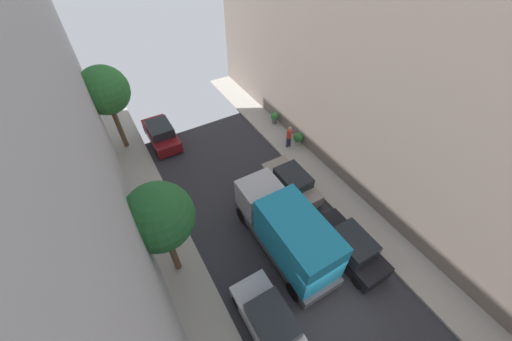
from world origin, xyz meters
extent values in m
plane|color=#2D2D33|center=(0.00, 0.00, 0.00)|extent=(32.00, 32.00, 0.00)
cube|color=#A8A399|center=(5.00, 0.00, 0.07)|extent=(2.00, 44.00, 0.15)
cube|color=silver|center=(-2.70, 0.73, 0.55)|extent=(1.76, 4.20, 0.76)
cube|color=#1E2328|center=(-2.70, 0.58, 1.25)|extent=(1.56, 2.10, 0.64)
cylinder|color=black|center=(-3.48, 2.28, 0.32)|extent=(0.22, 0.64, 0.64)
cylinder|color=black|center=(-1.92, 2.28, 0.32)|extent=(0.22, 0.64, 0.64)
cube|color=maroon|center=(-2.70, 15.65, 0.55)|extent=(1.76, 4.20, 0.76)
cube|color=#1E2328|center=(-2.70, 15.50, 1.25)|extent=(1.56, 2.10, 0.64)
cylinder|color=black|center=(-3.48, 17.20, 0.32)|extent=(0.22, 0.64, 0.64)
cylinder|color=black|center=(-1.92, 17.20, 0.32)|extent=(0.22, 0.64, 0.64)
cylinder|color=black|center=(-3.48, 14.10, 0.32)|extent=(0.22, 0.64, 0.64)
cylinder|color=black|center=(-1.92, 14.10, 0.32)|extent=(0.22, 0.64, 0.64)
cube|color=black|center=(2.70, 1.73, 0.55)|extent=(1.76, 4.20, 0.76)
cube|color=#1E2328|center=(2.70, 1.58, 1.25)|extent=(1.56, 2.10, 0.64)
cylinder|color=black|center=(1.92, 3.28, 0.32)|extent=(0.22, 0.64, 0.64)
cylinder|color=black|center=(3.48, 3.28, 0.32)|extent=(0.22, 0.64, 0.64)
cylinder|color=black|center=(1.92, 0.18, 0.32)|extent=(0.22, 0.64, 0.64)
cylinder|color=black|center=(3.48, 0.18, 0.32)|extent=(0.22, 0.64, 0.64)
cube|color=gray|center=(2.70, 6.84, 0.55)|extent=(1.76, 4.20, 0.76)
cube|color=#1E2328|center=(2.70, 6.69, 1.25)|extent=(1.56, 2.10, 0.64)
cylinder|color=black|center=(1.92, 8.39, 0.32)|extent=(0.22, 0.64, 0.64)
cylinder|color=black|center=(3.48, 8.39, 0.32)|extent=(0.22, 0.64, 0.64)
cylinder|color=black|center=(1.92, 5.29, 0.32)|extent=(0.22, 0.64, 0.64)
cylinder|color=black|center=(3.48, 5.29, 0.32)|extent=(0.22, 0.64, 0.64)
cube|color=#4C4C51|center=(0.00, 3.73, 0.73)|extent=(2.20, 6.60, 0.50)
cube|color=#B7B7BC|center=(0.00, 6.13, 1.83)|extent=(2.10, 1.80, 1.70)
cube|color=#1E8CB7|center=(0.00, 2.73, 2.18)|extent=(2.24, 4.20, 2.40)
cylinder|color=black|center=(-0.98, 6.33, 0.48)|extent=(0.30, 0.96, 0.96)
cylinder|color=black|center=(0.98, 6.33, 0.48)|extent=(0.30, 0.96, 0.96)
cylinder|color=black|center=(-0.98, 1.33, 0.48)|extent=(0.30, 0.96, 0.96)
cylinder|color=black|center=(0.98, 1.33, 0.48)|extent=(0.30, 0.96, 0.96)
cylinder|color=#2D334C|center=(4.81, 10.26, 0.56)|extent=(0.18, 0.18, 0.82)
cylinder|color=#2D334C|center=(5.03, 10.26, 0.56)|extent=(0.18, 0.18, 0.82)
cylinder|color=#D83F33|center=(4.92, 10.26, 1.29)|extent=(0.36, 0.36, 0.64)
sphere|color=tan|center=(4.92, 10.26, 1.75)|extent=(0.24, 0.24, 0.24)
cylinder|color=brown|center=(-5.18, 5.39, 1.71)|extent=(0.31, 0.31, 3.13)
sphere|color=#23602D|center=(-5.18, 5.39, 4.37)|extent=(2.91, 2.91, 2.91)
cylinder|color=brown|center=(-5.17, 16.33, 1.80)|extent=(0.33, 0.33, 3.31)
sphere|color=#2D7233|center=(-5.17, 16.33, 4.61)|extent=(3.07, 3.07, 3.07)
cylinder|color=slate|center=(5.62, 13.17, 0.35)|extent=(0.37, 0.37, 0.39)
sphere|color=#38843D|center=(5.62, 13.17, 0.78)|extent=(0.59, 0.59, 0.59)
cylinder|color=#B2A899|center=(5.70, 10.16, 0.29)|extent=(0.48, 0.48, 0.29)
sphere|color=#2D7233|center=(5.70, 10.16, 0.72)|extent=(0.71, 0.71, 0.71)
cylinder|color=slate|center=(-5.67, 8.02, 0.30)|extent=(0.36, 0.36, 0.29)
sphere|color=#38843D|center=(-5.67, 8.02, 0.61)|extent=(0.41, 0.41, 0.41)
camera|label=1|loc=(-5.36, -2.60, 13.99)|focal=20.58mm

